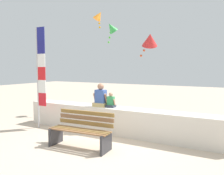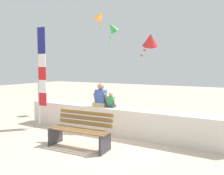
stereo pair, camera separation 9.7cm
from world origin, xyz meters
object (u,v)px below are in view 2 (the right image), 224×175
(park_bench, at_px, (81,131))
(person_child, at_px, (111,101))
(kite_red, at_px, (150,40))
(kite_orange, at_px, (100,16))
(flag_banner, at_px, (41,71))
(kite_green, at_px, (112,28))
(person_adult, at_px, (101,97))

(park_bench, xyz_separation_m, person_child, (0.01, 1.47, 0.55))
(kite_red, bearing_deg, kite_orange, 160.31)
(kite_orange, distance_m, kite_red, 3.13)
(flag_banner, relative_size, kite_green, 3.90)
(park_bench, distance_m, person_adult, 1.65)
(kite_red, bearing_deg, person_child, -109.37)
(person_adult, xyz_separation_m, person_child, (0.36, 0.00, -0.10))
(person_adult, height_order, kite_green, kite_green)
(park_bench, xyz_separation_m, person_adult, (-0.35, 1.47, 0.65))
(park_bench, distance_m, kite_orange, 5.98)
(person_child, bearing_deg, kite_orange, 128.31)
(person_adult, distance_m, flag_banner, 2.16)
(flag_banner, xyz_separation_m, kite_orange, (0.17, 3.29, 2.35))
(park_bench, relative_size, person_child, 3.54)
(kite_red, bearing_deg, person_adult, -119.39)
(park_bench, bearing_deg, flag_banner, 159.49)
(kite_red, bearing_deg, kite_green, 167.63)
(person_adult, bearing_deg, flag_banner, -161.82)
(kite_orange, bearing_deg, person_child, -51.69)
(flag_banner, distance_m, kite_orange, 4.04)
(flag_banner, bearing_deg, kite_orange, 87.02)
(kite_orange, bearing_deg, park_bench, -63.20)
(kite_green, bearing_deg, kite_orange, 148.66)
(kite_green, height_order, kite_orange, kite_orange)
(kite_green, bearing_deg, person_child, -61.17)
(flag_banner, bearing_deg, kite_red, 39.01)
(park_bench, xyz_separation_m, flag_banner, (-2.26, 0.84, 1.45))
(person_adult, bearing_deg, park_bench, -76.81)
(park_bench, height_order, flag_banner, flag_banner)
(person_child, xyz_separation_m, kite_red, (0.60, 1.69, 1.97))
(flag_banner, distance_m, kite_red, 3.84)
(flag_banner, distance_m, kite_green, 3.38)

